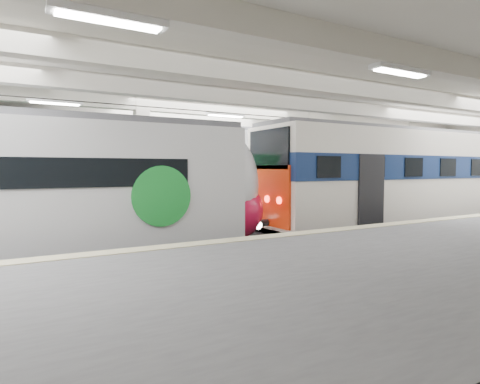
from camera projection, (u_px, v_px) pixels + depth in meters
station_hall at (282, 156)px, 12.30m from camera, size 36.00×24.00×5.75m
modern_emu at (69, 196)px, 10.94m from camera, size 13.21×2.73×4.29m
older_rer at (399, 179)px, 17.58m from camera, size 13.89×3.06×4.56m
far_train at (115, 178)px, 16.90m from camera, size 15.23×3.20×4.81m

